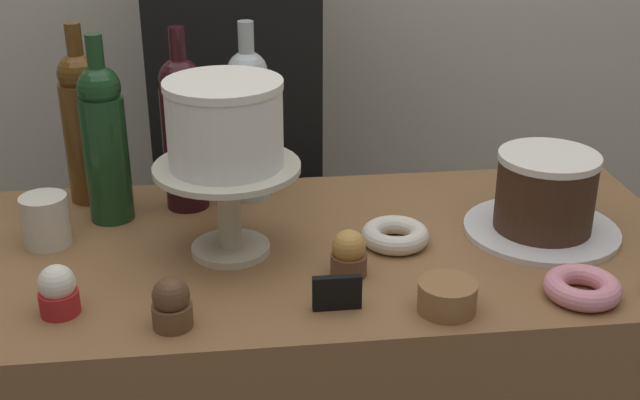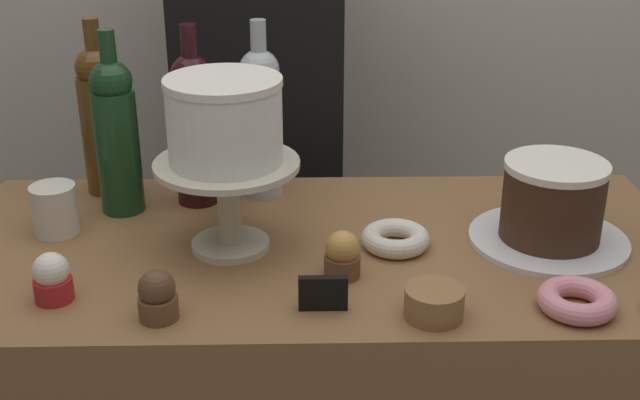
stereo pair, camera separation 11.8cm
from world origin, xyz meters
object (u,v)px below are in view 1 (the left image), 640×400
at_px(donut_pink, 582,287).
at_px(cookie_stack, 447,296).
at_px(wine_bottle_amber, 84,124).
at_px(donut_sugar, 395,235).
at_px(barista_figure, 238,166).
at_px(coffee_cup_ceramic, 46,221).
at_px(white_layer_cake, 225,123).
at_px(wine_bottle_green, 105,141).
at_px(wine_bottle_clear, 249,122).
at_px(cupcake_chocolate, 172,304).
at_px(cake_stand_pedestal, 228,193).
at_px(cupcake_vanilla, 58,291).
at_px(wine_bottle_dark_red, 183,130).
at_px(cupcake_caramel, 349,254).
at_px(chocolate_round_cake, 546,192).
at_px(price_sign_chalkboard, 340,293).

xyz_separation_m(donut_pink, cookie_stack, (-0.20, -0.01, 0.01)).
bearing_deg(wine_bottle_amber, donut_sugar, -25.69).
bearing_deg(barista_figure, coffee_cup_ceramic, -122.91).
height_order(white_layer_cake, donut_pink, white_layer_cake).
height_order(white_layer_cake, wine_bottle_green, wine_bottle_green).
bearing_deg(wine_bottle_clear, cupcake_chocolate, -106.16).
distance_m(cake_stand_pedestal, cupcake_vanilla, 0.30).
relative_size(wine_bottle_dark_red, donut_pink, 2.91).
distance_m(white_layer_cake, barista_figure, 0.63).
relative_size(cake_stand_pedestal, cookie_stack, 2.74).
relative_size(cupcake_caramel, donut_pink, 0.66).
height_order(chocolate_round_cake, wine_bottle_clear, wine_bottle_clear).
xyz_separation_m(cupcake_caramel, barista_figure, (-0.15, 0.66, -0.11)).
distance_m(wine_bottle_green, cupcake_caramel, 0.47).
relative_size(wine_bottle_dark_red, cupcake_caramel, 4.38).
height_order(donut_pink, price_sign_chalkboard, price_sign_chalkboard).
height_order(wine_bottle_clear, cookie_stack, wine_bottle_clear).
xyz_separation_m(wine_bottle_amber, donut_sugar, (0.52, -0.25, -0.13)).
distance_m(donut_sugar, donut_pink, 0.31).
relative_size(chocolate_round_cake, wine_bottle_amber, 0.51).
bearing_deg(cookie_stack, cupcake_caramel, 135.93).
distance_m(price_sign_chalkboard, coffee_cup_ceramic, 0.52).
relative_size(cake_stand_pedestal, donut_pink, 2.05).
relative_size(chocolate_round_cake, barista_figure, 0.10).
relative_size(wine_bottle_green, barista_figure, 0.20).
bearing_deg(wine_bottle_green, donut_pink, -26.85).
height_order(white_layer_cake, chocolate_round_cake, white_layer_cake).
bearing_deg(donut_sugar, wine_bottle_clear, 134.54).
relative_size(white_layer_cake, coffee_cup_ceramic, 2.13).
distance_m(cake_stand_pedestal, donut_sugar, 0.28).
height_order(donut_pink, coffee_cup_ceramic, coffee_cup_ceramic).
distance_m(price_sign_chalkboard, barista_figure, 0.77).
bearing_deg(wine_bottle_green, donut_sugar, -18.57).
distance_m(cookie_stack, price_sign_chalkboard, 0.15).
relative_size(wine_bottle_green, wine_bottle_amber, 1.00).
xyz_separation_m(chocolate_round_cake, cupcake_vanilla, (-0.77, -0.16, -0.04)).
xyz_separation_m(cake_stand_pedestal, wine_bottle_green, (-0.20, 0.15, 0.04)).
height_order(wine_bottle_amber, cupcake_caramel, wine_bottle_amber).
bearing_deg(white_layer_cake, cake_stand_pedestal, 176.42).
bearing_deg(cupcake_caramel, cupcake_chocolate, -156.28).
bearing_deg(wine_bottle_clear, wine_bottle_dark_red, -163.77).
xyz_separation_m(white_layer_cake, cookie_stack, (0.30, -0.22, -0.20)).
xyz_separation_m(cake_stand_pedestal, barista_figure, (0.03, 0.56, -0.18)).
height_order(cupcake_chocolate, cookie_stack, cupcake_chocolate).
bearing_deg(chocolate_round_cake, cookie_stack, -135.17).
xyz_separation_m(white_layer_cake, wine_bottle_amber, (-0.25, 0.25, -0.07)).
distance_m(wine_bottle_clear, cupcake_caramel, 0.37).
xyz_separation_m(wine_bottle_clear, price_sign_chalkboard, (0.11, -0.42, -0.12)).
relative_size(cupcake_chocolate, cupcake_vanilla, 1.00).
relative_size(donut_pink, cookie_stack, 1.33).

